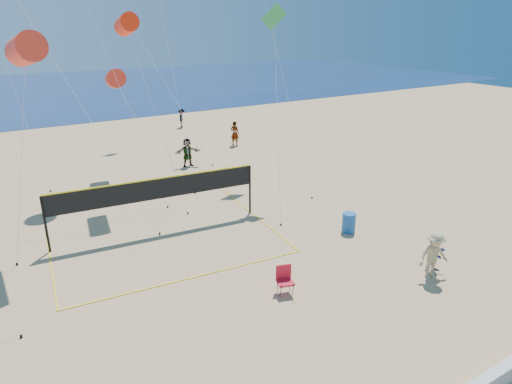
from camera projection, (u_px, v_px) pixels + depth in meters
ground at (314, 371)px, 12.62m from camera, size 120.00×120.00×0.00m
ocean at (29, 92)px, 62.05m from camera, size 140.00×50.00×0.03m
bystander_a at (437, 253)px, 17.34m from camera, size 0.82×0.66×1.60m
bystander_b at (434, 256)px, 16.88m from camera, size 1.34×0.97×1.87m
far_person_1 at (187, 152)px, 30.12m from camera, size 1.80×0.78×1.88m
far_person_2 at (235, 133)px, 35.19m from camera, size 0.77×0.82×1.89m
far_person_4 at (182, 118)px, 41.28m from camera, size 1.01×1.24×1.67m
camp_chair at (284, 278)px, 16.08m from camera, size 0.69×0.80×1.15m
trash_barrel at (349, 223)px, 20.80m from camera, size 0.76×0.76×0.91m
volleyball_net at (156, 195)px, 20.46m from camera, size 10.33×10.19×2.55m
kite_0 at (26, 50)px, 17.05m from camera, size 2.44×2.73×8.81m
kite_2 at (126, 25)px, 22.44m from camera, size 1.63×5.18×9.51m
kite_4 at (274, 32)px, 23.06m from camera, size 3.19×4.86×9.96m
kite_9 at (135, 31)px, 33.55m from camera, size 2.67×9.51×9.82m
kite_10 at (115, 79)px, 26.77m from camera, size 2.13×6.42×6.59m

